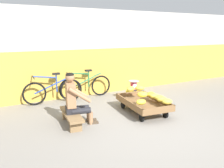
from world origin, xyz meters
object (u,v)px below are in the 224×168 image
object	(u,v)px
banana_cart	(143,103)
low_bench	(71,116)
bicycle_near_left	(53,91)
shopping_bag	(143,100)
plastic_crate	(133,96)
bicycle_far_left	(86,86)
weighing_scale	(134,85)
vendor_seated	(75,99)

from	to	relation	value
banana_cart	low_bench	size ratio (longest dim) A/B	1.36
banana_cart	bicycle_near_left	bearing A→B (deg)	132.44
low_bench	shopping_bag	bearing A→B (deg)	11.08
plastic_crate	bicycle_far_left	bearing A→B (deg)	138.27
bicycle_near_left	bicycle_far_left	size ratio (longest dim) A/B	1.00
plastic_crate	shopping_bag	world-z (taller)	plastic_crate
banana_cart	plastic_crate	world-z (taller)	banana_cart
low_bench	plastic_crate	world-z (taller)	plastic_crate
plastic_crate	weighing_scale	size ratio (longest dim) A/B	1.20
low_bench	bicycle_far_left	bearing A→B (deg)	59.50
plastic_crate	weighing_scale	world-z (taller)	weighing_scale
banana_cart	low_bench	bearing A→B (deg)	176.21
vendor_seated	low_bench	bearing A→B (deg)	169.01
low_bench	vendor_seated	bearing A→B (deg)	-10.99
low_bench	weighing_scale	size ratio (longest dim) A/B	3.75
banana_cart	bicycle_near_left	xyz separation A→B (m)	(-1.72, 1.89, 0.11)
banana_cart	vendor_seated	size ratio (longest dim) A/B	1.34
bicycle_far_left	banana_cart	bearing A→B (deg)	-70.14
weighing_scale	bicycle_near_left	distance (m)	2.29
low_bench	bicycle_far_left	world-z (taller)	bicycle_far_left
bicycle_far_left	vendor_seated	bearing A→B (deg)	-118.26
low_bench	shopping_bag	world-z (taller)	low_bench
vendor_seated	weighing_scale	size ratio (longest dim) A/B	3.80
vendor_seated	bicycle_near_left	bearing A→B (deg)	90.23
shopping_bag	banana_cart	bearing A→B (deg)	-126.73
low_bench	plastic_crate	distance (m)	2.36
plastic_crate	bicycle_near_left	bearing A→B (deg)	157.06
low_bench	weighing_scale	distance (m)	2.37
banana_cart	bicycle_far_left	size ratio (longest dim) A/B	0.92
weighing_scale	bicycle_near_left	size ratio (longest dim) A/B	0.18
banana_cart	bicycle_far_left	distance (m)	2.10
bicycle_far_left	bicycle_near_left	bearing A→B (deg)	-175.15
bicycle_far_left	shopping_bag	distance (m)	1.83
low_bench	bicycle_near_left	distance (m)	1.77
low_bench	weighing_scale	world-z (taller)	weighing_scale
vendor_seated	plastic_crate	distance (m)	2.32
banana_cart	plastic_crate	bearing A→B (deg)	68.83
low_bench	plastic_crate	size ratio (longest dim) A/B	3.13
banana_cart	weighing_scale	world-z (taller)	weighing_scale
low_bench	plastic_crate	xyz separation A→B (m)	(2.19, 0.87, -0.05)
vendor_seated	shopping_bag	world-z (taller)	vendor_seated
plastic_crate	shopping_bag	bearing A→B (deg)	-86.33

